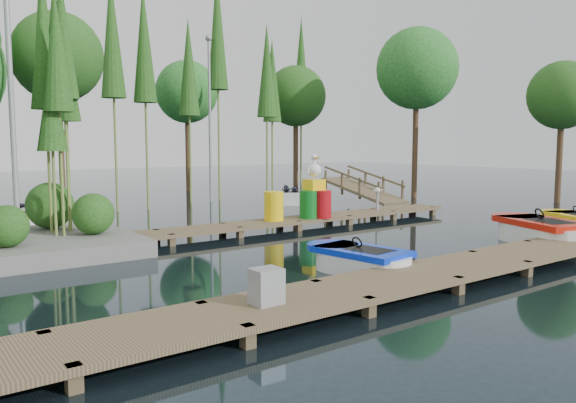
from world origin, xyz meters
TOP-DOWN VIEW (x-y plane):
  - ground_plane at (0.00, 0.00)m, footprint 90.00×90.00m
  - near_dock at (0.00, -4.50)m, footprint 18.00×1.50m
  - far_dock at (1.00, 2.50)m, footprint 15.00×1.20m
  - tree_screen at (-2.04, 10.60)m, footprint 34.42×18.53m
  - lamp_island at (-5.50, 2.50)m, footprint 0.30×0.30m
  - lamp_rear at (4.00, 11.00)m, footprint 0.30×0.30m
  - ramp at (9.00, 6.50)m, footprint 1.50×3.94m
  - boat_blue at (-0.27, -2.97)m, footprint 1.40×2.51m
  - boat_red at (5.77, -3.39)m, footprint 2.26×3.27m
  - boat_yellow_far at (-4.12, 7.18)m, footprint 2.76×2.12m
  - boat_white_far at (6.21, 7.84)m, footprint 2.66×2.43m
  - utility_cabinet at (-3.58, -4.50)m, footprint 0.42×0.36m
  - yellow_barrel at (1.46, 2.50)m, footprint 0.58×0.58m
  - drum_cluster at (2.93, 2.35)m, footprint 1.13×1.04m
  - seagull_post at (5.78, 2.50)m, footprint 0.49×0.27m

SIDE VIEW (x-z plane):
  - ground_plane at x=0.00m, z-range 0.00..0.00m
  - far_dock at x=1.00m, z-range -0.02..0.48m
  - boat_blue at x=-0.27m, z-range -0.17..0.63m
  - near_dock at x=0.00m, z-range -0.02..0.48m
  - boat_white_far at x=6.21m, z-range -0.33..0.86m
  - boat_yellow_far at x=-4.12m, z-range -0.36..0.90m
  - boat_red at x=5.77m, z-range -0.21..0.79m
  - utility_cabinet at x=-3.58m, z-range 0.30..0.82m
  - ramp at x=9.00m, z-range -0.16..1.33m
  - yellow_barrel at x=1.46m, z-range 0.30..1.17m
  - seagull_post at x=5.78m, z-range 0.44..1.22m
  - drum_cluster at x=2.93m, z-range -0.10..1.85m
  - lamp_island at x=-5.50m, z-range 0.64..7.89m
  - lamp_rear at x=4.00m, z-range 0.64..7.89m
  - tree_screen at x=-2.04m, z-range 0.96..11.27m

